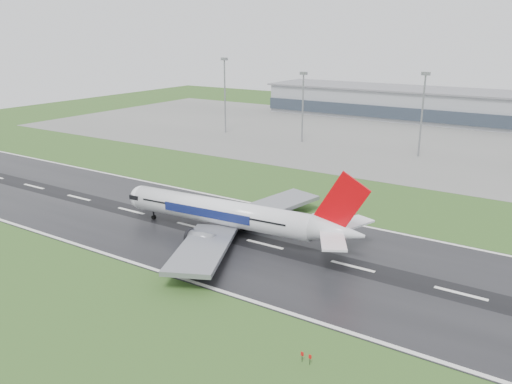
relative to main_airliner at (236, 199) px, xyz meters
The scene contains 8 objects.
ground 29.21m from the main_airliner, ahead, with size 520.00×520.00×0.00m, color #2A4D1C.
runway 29.19m from the main_airliner, ahead, with size 400.00×45.00×0.10m, color black.
apron 127.87m from the main_airliner, 77.37° to the left, with size 400.00×130.00×0.08m, color slate.
terminal 186.59m from the main_airliner, 81.40° to the left, with size 240.00×36.00×15.00m, color gray.
main_airliner is the anchor object (origin of this frame).
floodmast_0 125.04m from the main_airliner, 127.16° to the left, with size 0.64×0.64×31.74m, color gray.
floodmast_1 106.07m from the main_airliner, 110.12° to the left, with size 0.64×0.64×27.21m, color gray.
floodmast_2 100.32m from the main_airliner, 83.42° to the left, with size 0.64×0.64×29.02m, color gray.
Camera 1 is at (33.78, -86.72, 43.32)m, focal length 36.30 mm.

